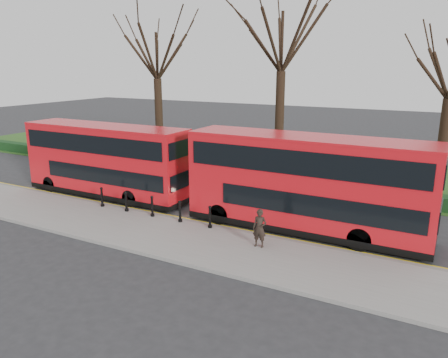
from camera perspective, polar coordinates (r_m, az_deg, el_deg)
The scene contains 13 objects.
ground at distance 22.93m, azimuth -6.94°, elevation -4.25°, with size 120.00×120.00×0.00m, color #28282B.
pavement at distance 20.68m, azimuth -11.75°, elevation -6.39°, with size 60.00×4.00×0.15m, color gray.
kerb at distance 22.14m, azimuth -8.44°, elevation -4.80°, with size 60.00×0.25×0.16m, color slate.
grass_verge at distance 35.77m, azimuth 6.97°, elevation 2.73°, with size 60.00×18.00×0.06m, color #2A4F1A.
hedge at distance 28.39m, azimuth 0.92°, elevation 0.43°, with size 60.00×0.90×0.80m, color black.
yellow_line_outer at distance 22.39m, azimuth -7.97°, elevation -4.74°, with size 60.00×0.10×0.01m, color yellow.
yellow_line_inner at distance 22.54m, azimuth -7.67°, elevation -4.60°, with size 60.00×0.10×0.01m, color yellow.
tree_left at distance 34.50m, azimuth -8.82°, elevation 16.24°, with size 7.41×7.41×11.57m.
tree_mid at distance 29.66m, azimuth 7.61°, elevation 18.15°, with size 8.13×8.13×12.70m.
bollard_row at distance 21.78m, azimuth -9.36°, elevation -3.57°, with size 6.72×0.15×1.00m.
bus_lead at distance 25.93m, azimuth -15.17°, elevation 2.31°, with size 10.30×2.37×4.10m.
bus_rear at distance 19.92m, azimuth 10.70°, elevation -0.71°, with size 10.99×2.52×4.37m.
pedestrian at distance 17.95m, azimuth 4.67°, elevation -6.43°, with size 0.59×0.38×1.60m, color black.
Camera 1 is at (12.62, -17.64, 7.43)m, focal length 35.00 mm.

